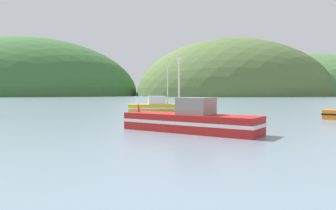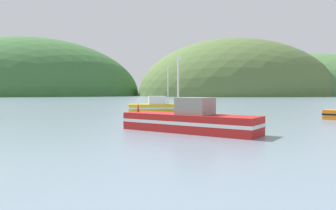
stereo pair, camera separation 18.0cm
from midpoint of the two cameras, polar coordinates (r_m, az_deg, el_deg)
name	(u,v)px [view 1 (the left image)]	position (r m, az deg, el deg)	size (l,w,h in m)	color
hill_mid_left	(299,95)	(261.02, 22.45, 1.61)	(158.42, 126.73, 61.59)	#47703D
hill_far_right	(234,96)	(215.00, 11.75, 1.62)	(128.76, 103.01, 74.51)	#516B38
hill_mid_right	(27,96)	(233.80, -23.92, 1.52)	(147.02, 117.61, 77.38)	#386633
fishing_boat_yellow	(166,107)	(41.14, -0.43, -0.40)	(10.26, 2.10, 6.12)	gold
fishing_boat_red	(190,121)	(21.48, 3.76, -2.84)	(8.91, 8.24, 5.10)	red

